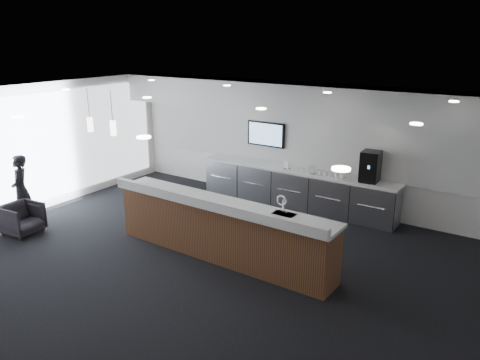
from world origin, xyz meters
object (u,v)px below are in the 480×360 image
Objects in this scene: coffee_machine at (370,166)px; lounge_guest at (21,190)px; service_counter at (221,229)px; armchair at (22,219)px.

lounge_guest is at bearing -149.22° from coffee_machine.
service_counter is 6.82× the size of coffee_machine.
armchair is 0.76m from lounge_guest.
armchair is at bearing 10.16° from lounge_guest.
service_counter is 6.42× the size of armchair.
service_counter is 2.97× the size of lounge_guest.
coffee_machine is at bearing -56.62° from armchair.
coffee_machine is 7.57m from armchair.
coffee_machine is (1.69, 3.28, 0.71)m from service_counter.
coffee_machine reaches higher than service_counter.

